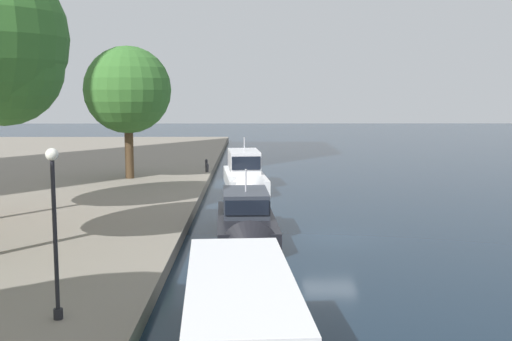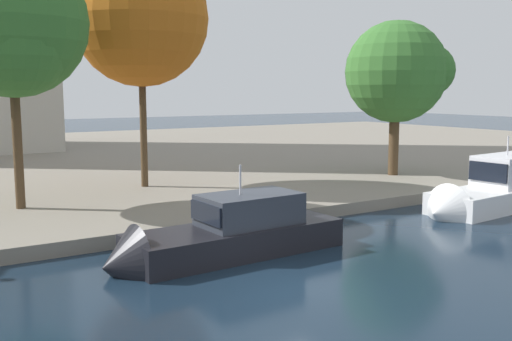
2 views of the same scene
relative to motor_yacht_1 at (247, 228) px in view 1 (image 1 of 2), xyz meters
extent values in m
plane|color=#142333|center=(0.36, -3.96, -0.60)|extent=(220.00, 220.00, 0.00)
cylinder|color=#B2B2B7|center=(-11.58, -0.78, 1.21)|extent=(0.10, 0.10, 1.60)
cylinder|color=#B2B2B7|center=(-11.71, 1.30, 1.21)|extent=(0.10, 0.10, 1.60)
cube|color=silver|center=(-14.92, 0.05, 2.07)|extent=(7.54, 2.87, 0.12)
cube|color=black|center=(0.63, 0.03, -0.27)|extent=(8.14, 3.03, 1.39)
cone|color=black|center=(-3.78, -0.17, -0.27)|extent=(1.32, 2.59, 2.53)
cube|color=#2D333D|center=(1.23, 0.06, 0.99)|extent=(3.70, 2.30, 1.13)
cube|color=black|center=(-0.17, -0.01, 1.05)|extent=(1.05, 2.04, 0.68)
cylinder|color=silver|center=(0.83, 0.04, 2.10)|extent=(0.08, 0.08, 1.09)
cube|color=white|center=(16.40, 0.24, -0.23)|extent=(9.58, 3.47, 1.38)
cone|color=white|center=(11.32, -0.19, -0.23)|extent=(1.41, 2.64, 2.55)
cube|color=white|center=(17.10, 0.30, 1.25)|extent=(4.39, 2.50, 1.57)
cube|color=black|center=(15.46, 0.16, 1.33)|extent=(1.29, 2.10, 0.94)
cylinder|color=silver|center=(16.63, 0.26, 2.53)|extent=(0.08, 0.08, 0.99)
cylinder|color=#2D2D33|center=(24.00, 3.54, 0.23)|extent=(0.22, 0.22, 0.51)
sphere|color=#2D2D33|center=(24.00, 3.54, 0.55)|extent=(0.24, 0.24, 0.24)
cylinder|color=#2D2D33|center=(20.78, 3.26, 0.21)|extent=(0.26, 0.26, 0.47)
sphere|color=#2D2D33|center=(20.78, 3.26, 0.52)|extent=(0.29, 0.29, 0.29)
cylinder|color=black|center=(-11.79, 5.19, 2.21)|extent=(0.12, 0.12, 4.46)
sphere|color=white|center=(-11.79, 5.19, 4.60)|extent=(0.35, 0.35, 0.35)
cylinder|color=black|center=(-11.79, 5.19, 0.12)|extent=(0.26, 0.26, 0.30)
sphere|color=#38702D|center=(-4.92, 9.08, 7.27)|extent=(4.57, 4.57, 4.57)
cylinder|color=#4C3823|center=(17.22, 8.70, 2.02)|extent=(0.63, 0.63, 4.10)
sphere|color=#38702D|center=(17.22, 8.70, 6.44)|extent=(6.31, 6.31, 6.31)
sphere|color=#38702D|center=(18.71, 7.39, 6.51)|extent=(3.17, 3.17, 3.17)
sphere|color=#38702D|center=(17.67, 8.56, 5.51)|extent=(3.98, 3.98, 3.98)
camera|label=1|loc=(-28.75, -0.18, 6.26)|focal=44.18mm
camera|label=2|loc=(-9.73, -17.81, 5.28)|focal=41.06mm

